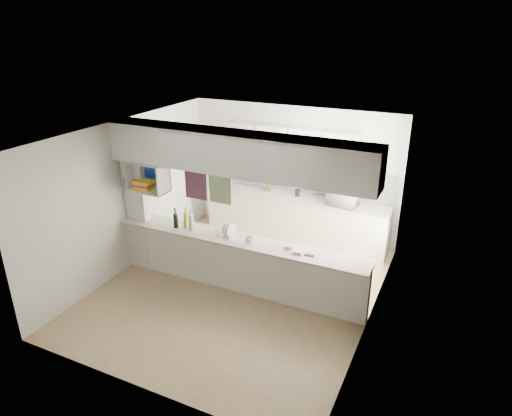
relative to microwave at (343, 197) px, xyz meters
The scene contains 16 objects.
floor 2.59m from the microwave, 118.02° to the right, with size 4.80×4.80×0.00m, color #947C56.
ceiling 2.81m from the microwave, 118.02° to the right, with size 4.80×4.80×0.00m, color white.
wall_back 1.17m from the microwave, 163.79° to the left, with size 4.20×4.20×0.00m, color silver.
wall_left 3.83m from the microwave, 147.05° to the right, with size 4.80×4.80×0.00m, color silver.
wall_right 2.32m from the microwave, 64.44° to the right, with size 4.80×4.80×0.00m, color silver.
servery_partition 2.51m from the microwave, 121.62° to the right, with size 4.20×0.50×2.60m.
cubby_shelf 3.48m from the microwave, 141.31° to the right, with size 0.65×0.35×0.50m.
kitchen_run 0.98m from the microwave, behind, with size 3.60×0.63×2.24m.
microwave is the anchor object (origin of this frame).
bowl 0.19m from the microwave, 143.05° to the left, with size 0.26×0.26×0.06m, color #0D3198.
dish_rack 2.39m from the microwave, 121.39° to the right, with size 0.48×0.42×0.22m.
cup 2.32m from the microwave, 111.66° to the right, with size 0.13×0.13×0.10m, color white.
wine_bottles 2.94m from the microwave, 134.30° to the right, with size 0.38×0.16×0.38m.
plastic_tubs 2.10m from the microwave, 94.71° to the right, with size 0.48×0.21×0.06m.
utensil_jar 0.91m from the microwave, behind, with size 0.09×0.09×0.13m, color black.
knife_block 1.55m from the microwave, behind, with size 0.10×0.08×0.21m, color brown.
Camera 1 is at (2.98, -5.64, 4.07)m, focal length 32.00 mm.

